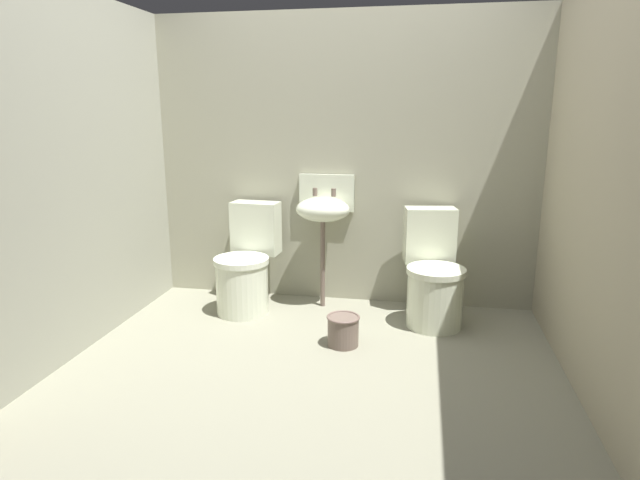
# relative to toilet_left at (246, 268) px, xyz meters

# --- Properties ---
(ground_plane) EXTENTS (3.29, 2.86, 0.08)m
(ground_plane) POSITION_rel_toilet_left_xyz_m (0.67, -0.88, -0.36)
(ground_plane) COLOR gray
(wall_back) EXTENTS (3.29, 0.10, 2.16)m
(wall_back) POSITION_rel_toilet_left_xyz_m (0.67, 0.40, 0.76)
(wall_back) COLOR #9E9C84
(wall_back) RESTS_ON ground
(wall_left) EXTENTS (0.10, 2.66, 2.16)m
(wall_left) POSITION_rel_toilet_left_xyz_m (-0.83, -0.78, 0.76)
(wall_left) COLOR #9D9D8B
(wall_left) RESTS_ON ground
(wall_right) EXTENTS (0.10, 2.66, 2.16)m
(wall_right) POSITION_rel_toilet_left_xyz_m (2.16, -0.78, 0.76)
(wall_right) COLOR tan
(wall_right) RESTS_ON ground
(toilet_left) EXTENTS (0.43, 0.62, 0.78)m
(toilet_left) POSITION_rel_toilet_left_xyz_m (0.00, 0.00, 0.00)
(toilet_left) COLOR silver
(toilet_left) RESTS_ON ground
(toilet_right) EXTENTS (0.47, 0.64, 0.78)m
(toilet_right) POSITION_rel_toilet_left_xyz_m (1.36, 0.00, 0.00)
(toilet_right) COLOR silver
(toilet_right) RESTS_ON ground
(sink) EXTENTS (0.42, 0.35, 0.99)m
(sink) POSITION_rel_toilet_left_xyz_m (0.55, 0.19, 0.43)
(sink) COLOR #6B594F
(sink) RESTS_ON ground
(bucket) EXTENTS (0.21, 0.21, 0.20)m
(bucket) POSITION_rel_toilet_left_xyz_m (0.81, -0.51, -0.22)
(bucket) COLOR #6B594F
(bucket) RESTS_ON ground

